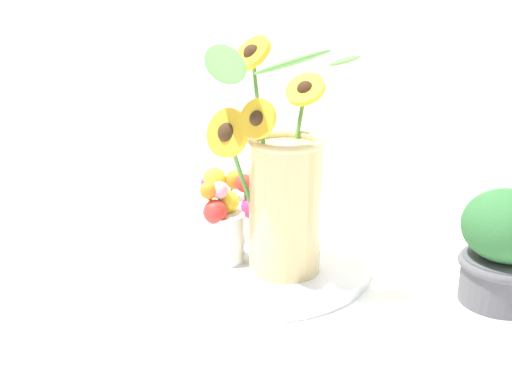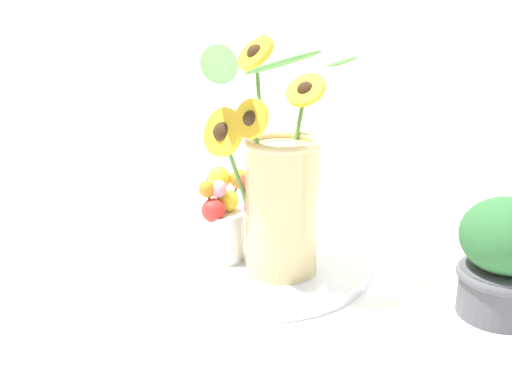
{
  "view_description": "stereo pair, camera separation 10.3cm",
  "coord_description": "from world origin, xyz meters",
  "px_view_note": "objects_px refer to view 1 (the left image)",
  "views": [
    {
      "loc": [
        0.59,
        -0.72,
        0.46
      ],
      "look_at": [
        0.03,
        0.08,
        0.14
      ],
      "focal_mm": 42.0,
      "sensor_mm": 36.0,
      "label": 1
    },
    {
      "loc": [
        0.67,
        -0.66,
        0.46
      ],
      "look_at": [
        0.03,
        0.08,
        0.14
      ],
      "focal_mm": 42.0,
      "sensor_mm": 36.0,
      "label": 2
    }
  ],
  "objects_px": {
    "mason_jar_sunflowers": "(283,191)",
    "potted_plant": "(505,246)",
    "serving_tray": "(256,260)",
    "vase_small_back": "(253,211)",
    "vase_small_center": "(224,226)",
    "vase_bulb_right": "(218,205)"
  },
  "relations": [
    {
      "from": "vase_bulb_right",
      "to": "vase_small_back",
      "type": "bearing_deg",
      "value": 34.09
    },
    {
      "from": "serving_tray",
      "to": "vase_small_center",
      "type": "distance_m",
      "value": 0.1
    },
    {
      "from": "mason_jar_sunflowers",
      "to": "potted_plant",
      "type": "height_order",
      "value": "mason_jar_sunflowers"
    },
    {
      "from": "vase_small_back",
      "to": "potted_plant",
      "type": "relative_size",
      "value": 0.72
    },
    {
      "from": "vase_small_center",
      "to": "potted_plant",
      "type": "xyz_separation_m",
      "value": [
        0.42,
        0.16,
        0.01
      ]
    },
    {
      "from": "serving_tray",
      "to": "vase_small_center",
      "type": "height_order",
      "value": "vase_small_center"
    },
    {
      "from": "serving_tray",
      "to": "vase_small_back",
      "type": "bearing_deg",
      "value": 128.2
    },
    {
      "from": "serving_tray",
      "to": "vase_bulb_right",
      "type": "relative_size",
      "value": 2.91
    },
    {
      "from": "serving_tray",
      "to": "vase_small_center",
      "type": "xyz_separation_m",
      "value": [
        -0.03,
        -0.05,
        0.08
      ]
    },
    {
      "from": "vase_small_back",
      "to": "vase_small_center",
      "type": "bearing_deg",
      "value": -82.04
    },
    {
      "from": "vase_small_center",
      "to": "potted_plant",
      "type": "height_order",
      "value": "potted_plant"
    },
    {
      "from": "serving_tray",
      "to": "vase_small_back",
      "type": "relative_size",
      "value": 3.06
    },
    {
      "from": "vase_small_center",
      "to": "serving_tray",
      "type": "bearing_deg",
      "value": 56.78
    },
    {
      "from": "potted_plant",
      "to": "mason_jar_sunflowers",
      "type": "bearing_deg",
      "value": -158.59
    },
    {
      "from": "mason_jar_sunflowers",
      "to": "vase_small_back",
      "type": "distance_m",
      "value": 0.16
    },
    {
      "from": "vase_small_center",
      "to": "vase_bulb_right",
      "type": "bearing_deg",
      "value": 133.85
    },
    {
      "from": "serving_tray",
      "to": "potted_plant",
      "type": "bearing_deg",
      "value": 15.64
    },
    {
      "from": "vase_small_center",
      "to": "vase_small_back",
      "type": "xyz_separation_m",
      "value": [
        -0.02,
        0.11,
        -0.01
      ]
    },
    {
      "from": "mason_jar_sunflowers",
      "to": "vase_small_back",
      "type": "bearing_deg",
      "value": 145.01
    },
    {
      "from": "serving_tray",
      "to": "mason_jar_sunflowers",
      "type": "xyz_separation_m",
      "value": [
        0.07,
        -0.02,
        0.15
      ]
    },
    {
      "from": "vase_small_back",
      "to": "serving_tray",
      "type": "bearing_deg",
      "value": -51.8
    },
    {
      "from": "vase_small_center",
      "to": "vase_small_back",
      "type": "distance_m",
      "value": 0.11
    }
  ]
}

